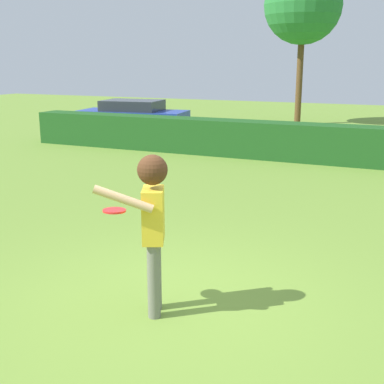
% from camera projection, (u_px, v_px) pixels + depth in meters
% --- Properties ---
extents(ground_plane, '(60.00, 60.00, 0.00)m').
position_uv_depth(ground_plane, '(174.00, 302.00, 5.94)').
color(ground_plane, olive).
extents(person, '(0.63, 0.76, 1.78)m').
position_uv_depth(person, '(152.00, 216.00, 5.42)').
color(person, slate).
rests_on(person, ground).
extents(frisbee, '(0.26, 0.26, 0.03)m').
position_uv_depth(frisbee, '(114.00, 211.00, 5.58)').
color(frisbee, red).
extents(hedge_row, '(18.85, 0.90, 1.04)m').
position_uv_depth(hedge_row, '(323.00, 144.00, 14.02)').
color(hedge_row, '#1E511C').
rests_on(hedge_row, ground).
extents(parked_car_blue, '(4.39, 2.25, 1.25)m').
position_uv_depth(parked_car_blue, '(133.00, 115.00, 19.97)').
color(parked_car_blue, '#263FA5').
rests_on(parked_car_blue, ground).
extents(oak_tree, '(3.28, 3.28, 6.66)m').
position_uv_depth(oak_tree, '(303.00, 5.00, 21.51)').
color(oak_tree, brown).
rests_on(oak_tree, ground).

